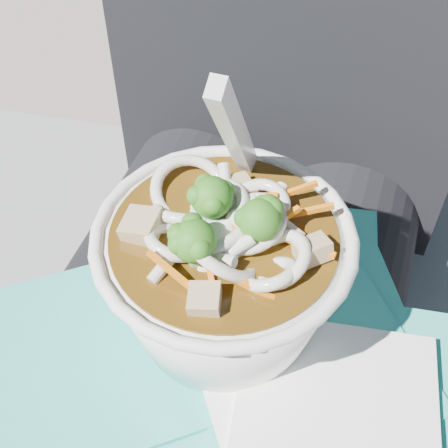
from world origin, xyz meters
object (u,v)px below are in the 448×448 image
(lap, at_px, (198,384))
(plastic_bag, at_px, (240,352))
(stone_ledge, at_px, (243,388))
(udon_bowl, at_px, (224,269))
(person_body, at_px, (232,279))

(lap, xyz_separation_m, plastic_bag, (0.04, -0.01, 0.08))
(stone_ledge, xyz_separation_m, udon_bowl, (0.02, -0.14, 0.44))
(lap, relative_size, plastic_bag, 1.15)
(stone_ledge, xyz_separation_m, lap, (0.00, -0.15, 0.29))
(person_body, relative_size, udon_bowl, 4.65)
(plastic_bag, height_order, udon_bowl, udon_bowl)
(stone_ledge, distance_m, plastic_bag, 0.40)
(stone_ledge, distance_m, person_body, 0.32)
(person_body, bearing_deg, stone_ledge, 90.00)
(stone_ledge, height_order, plastic_bag, plastic_bag)
(lap, relative_size, person_body, 0.49)
(person_body, bearing_deg, lap, -90.00)
(lap, bearing_deg, person_body, 90.00)
(stone_ledge, distance_m, udon_bowl, 0.46)
(lap, relative_size, udon_bowl, 2.29)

